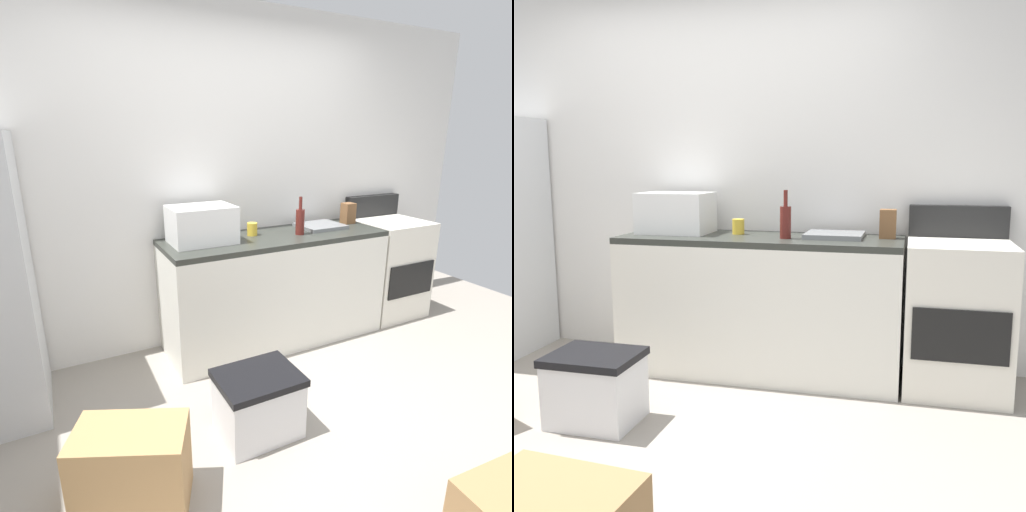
{
  "view_description": "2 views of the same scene",
  "coord_description": "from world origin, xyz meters",
  "views": [
    {
      "loc": [
        -1.25,
        -1.47,
        1.66
      ],
      "look_at": [
        0.02,
        1.0,
        0.82
      ],
      "focal_mm": 28.23,
      "sensor_mm": 36.0,
      "label": 1
    },
    {
      "loc": [
        1.23,
        -2.25,
        1.35
      ],
      "look_at": [
        0.42,
        0.99,
        0.81
      ],
      "focal_mm": 39.48,
      "sensor_mm": 36.0,
      "label": 2
    }
  ],
  "objects": [
    {
      "name": "knife_block",
      "position": [
        1.09,
        1.3,
        0.99
      ],
      "size": [
        0.1,
        0.1,
        0.18
      ],
      "primitive_type": "cube",
      "color": "brown",
      "rests_on": "kitchen_counter"
    },
    {
      "name": "wall_back",
      "position": [
        0.0,
        1.55,
        1.3
      ],
      "size": [
        5.0,
        0.1,
        2.6
      ],
      "primitive_type": "cube",
      "color": "silver",
      "rests_on": "ground_plane"
    },
    {
      "name": "cardboard_box_large",
      "position": [
        -1.08,
        0.09,
        0.21
      ],
      "size": [
        0.58,
        0.48,
        0.41
      ],
      "primitive_type": "cube",
      "rotation": [
        0.0,
        0.0,
        -0.43
      ],
      "color": "#A37A4C",
      "rests_on": "ground_plane"
    },
    {
      "name": "storage_bin",
      "position": [
        -0.35,
        0.26,
        0.19
      ],
      "size": [
        0.46,
        0.36,
        0.38
      ],
      "color": "silver",
      "rests_on": "ground_plane"
    },
    {
      "name": "sink_basin",
      "position": [
        0.77,
        1.26,
        0.92
      ],
      "size": [
        0.36,
        0.32,
        0.03
      ],
      "primitive_type": "cube",
      "color": "slate",
      "rests_on": "kitchen_counter"
    },
    {
      "name": "stove_oven",
      "position": [
        1.52,
        1.21,
        0.47
      ],
      "size": [
        0.6,
        0.61,
        1.1
      ],
      "color": "silver",
      "rests_on": "ground_plane"
    },
    {
      "name": "ground_plane",
      "position": [
        0.0,
        0.0,
        0.0
      ],
      "size": [
        6.0,
        6.0,
        0.0
      ],
      "primitive_type": "plane",
      "color": "gray"
    },
    {
      "name": "wine_bottle",
      "position": [
        0.48,
        1.14,
        1.01
      ],
      "size": [
        0.07,
        0.07,
        0.3
      ],
      "color": "#591E19",
      "rests_on": "kitchen_counter"
    },
    {
      "name": "kitchen_counter",
      "position": [
        0.3,
        1.2,
        0.45
      ],
      "size": [
        1.8,
        0.6,
        0.9
      ],
      "color": "silver",
      "rests_on": "ground_plane"
    },
    {
      "name": "coffee_mug",
      "position": [
        0.13,
        1.28,
        0.95
      ],
      "size": [
        0.08,
        0.08,
        0.1
      ],
      "primitive_type": "cylinder",
      "color": "gold",
      "rests_on": "kitchen_counter"
    },
    {
      "name": "microwave",
      "position": [
        -0.3,
        1.25,
        1.04
      ],
      "size": [
        0.46,
        0.34,
        0.27
      ],
      "primitive_type": "cube",
      "color": "white",
      "rests_on": "kitchen_counter"
    }
  ]
}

